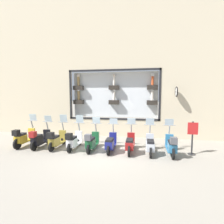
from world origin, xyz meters
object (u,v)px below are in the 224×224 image
at_px(scooter_olive_6, 56,140).
at_px(shop_sign_post, 192,137).
at_px(scooter_white_5, 74,141).
at_px(scooter_black_7, 40,139).
at_px(scooter_green_4, 92,142).
at_px(scooter_yellow_8, 24,137).
at_px(scooter_silver_1, 150,145).
at_px(scooter_navy_3, 111,143).
at_px(scooter_red_2, 130,144).
at_px(scooter_teal_0, 171,145).

bearing_deg(scooter_olive_6, shop_sign_post, -87.46).
relative_size(scooter_white_5, shop_sign_post, 1.16).
bearing_deg(scooter_black_7, shop_sign_post, -87.76).
bearing_deg(scooter_green_4, scooter_black_7, 89.90).
bearing_deg(shop_sign_post, scooter_yellow_8, 91.89).
xyz_separation_m(scooter_silver_1, scooter_navy_3, (-0.00, 1.89, -0.01)).
relative_size(scooter_red_2, scooter_yellow_8, 0.99).
bearing_deg(scooter_yellow_8, scooter_black_7, -90.87).
bearing_deg(scooter_yellow_8, shop_sign_post, -88.11).
height_order(scooter_teal_0, scooter_red_2, scooter_teal_0).
xyz_separation_m(scooter_navy_3, scooter_black_7, (-0.06, 3.77, 0.05)).
xyz_separation_m(scooter_red_2, scooter_green_4, (-0.07, 1.89, 0.03)).
xyz_separation_m(scooter_teal_0, shop_sign_post, (0.29, -0.96, 0.36)).
xyz_separation_m(scooter_red_2, scooter_black_7, (-0.06, 4.71, 0.04)).
bearing_deg(shop_sign_post, scooter_red_2, 94.65).
xyz_separation_m(scooter_silver_1, scooter_olive_6, (-0.06, 4.71, 0.05)).
bearing_deg(scooter_silver_1, scooter_olive_6, 90.74).
bearing_deg(scooter_olive_6, scooter_black_7, 90.08).
distance_m(scooter_silver_1, scooter_olive_6, 4.71).
height_order(scooter_red_2, scooter_black_7, scooter_black_7).
distance_m(scooter_olive_6, scooter_yellow_8, 1.89).
bearing_deg(scooter_yellow_8, scooter_silver_1, -89.58).
bearing_deg(scooter_red_2, shop_sign_post, -85.35).
relative_size(scooter_silver_1, scooter_olive_6, 1.00).
height_order(scooter_teal_0, scooter_green_4, scooter_green_4).
height_order(scooter_silver_1, scooter_olive_6, scooter_olive_6).
distance_m(scooter_navy_3, scooter_black_7, 3.77).
bearing_deg(shop_sign_post, scooter_navy_3, 93.57).
distance_m(scooter_teal_0, scooter_black_7, 6.60).
bearing_deg(scooter_red_2, scooter_olive_6, 90.95).
bearing_deg(scooter_navy_3, scooter_red_2, -89.70).
relative_size(scooter_white_5, scooter_yellow_8, 0.99).
height_order(scooter_red_2, shop_sign_post, same).
height_order(scooter_teal_0, scooter_navy_3, scooter_teal_0).
xyz_separation_m(scooter_teal_0, scooter_yellow_8, (0.01, 7.54, 0.02)).
xyz_separation_m(scooter_olive_6, scooter_black_7, (-0.00, 0.94, -0.00)).
relative_size(scooter_red_2, scooter_black_7, 1.00).
bearing_deg(scooter_white_5, scooter_red_2, -88.68).
relative_size(scooter_teal_0, scooter_red_2, 1.00).
relative_size(scooter_red_2, scooter_white_5, 1.00).
bearing_deg(scooter_green_4, scooter_olive_6, 89.82).
height_order(scooter_white_5, scooter_olive_6, scooter_olive_6).
xyz_separation_m(scooter_silver_1, scooter_white_5, (-0.06, 3.77, 0.04)).
bearing_deg(scooter_white_5, scooter_green_4, -90.21).
xyz_separation_m(scooter_navy_3, shop_sign_post, (0.24, -3.79, 0.42)).
bearing_deg(scooter_red_2, scooter_navy_3, 90.30).
distance_m(scooter_navy_3, scooter_yellow_8, 4.71).
xyz_separation_m(scooter_teal_0, scooter_black_7, (-0.00, 6.60, -0.00)).
height_order(scooter_silver_1, scooter_red_2, scooter_silver_1).
bearing_deg(scooter_yellow_8, scooter_red_2, -89.50).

